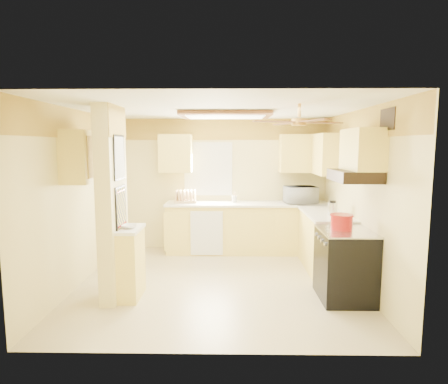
{
  "coord_description": "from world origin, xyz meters",
  "views": [
    {
      "loc": [
        0.17,
        -5.29,
        2.01
      ],
      "look_at": [
        0.08,
        0.35,
        1.3
      ],
      "focal_mm": 30.0,
      "sensor_mm": 36.0,
      "label": 1
    }
  ],
  "objects_px": {
    "microwave": "(301,195)",
    "dutch_oven": "(342,222)",
    "kettle": "(333,208)",
    "bowl": "(129,226)",
    "stove": "(345,265)"
  },
  "relations": [
    {
      "from": "stove",
      "to": "kettle",
      "type": "xyz_separation_m",
      "value": [
        0.07,
        0.94,
        0.58
      ]
    },
    {
      "from": "microwave",
      "to": "dutch_oven",
      "type": "relative_size",
      "value": 1.89
    },
    {
      "from": "dutch_oven",
      "to": "kettle",
      "type": "distance_m",
      "value": 0.88
    },
    {
      "from": "stove",
      "to": "dutch_oven",
      "type": "distance_m",
      "value": 0.56
    },
    {
      "from": "stove",
      "to": "dutch_oven",
      "type": "height_order",
      "value": "dutch_oven"
    },
    {
      "from": "stove",
      "to": "kettle",
      "type": "distance_m",
      "value": 1.11
    },
    {
      "from": "microwave",
      "to": "bowl",
      "type": "bearing_deg",
      "value": 29.76
    },
    {
      "from": "dutch_oven",
      "to": "kettle",
      "type": "bearing_deg",
      "value": 82.27
    },
    {
      "from": "kettle",
      "to": "dutch_oven",
      "type": "bearing_deg",
      "value": -97.73
    },
    {
      "from": "stove",
      "to": "bowl",
      "type": "distance_m",
      "value": 2.84
    },
    {
      "from": "stove",
      "to": "kettle",
      "type": "relative_size",
      "value": 4.15
    },
    {
      "from": "microwave",
      "to": "kettle",
      "type": "height_order",
      "value": "microwave"
    },
    {
      "from": "bowl",
      "to": "stove",
      "type": "bearing_deg",
      "value": 0.61
    },
    {
      "from": "dutch_oven",
      "to": "kettle",
      "type": "xyz_separation_m",
      "value": [
        0.12,
        0.87,
        0.03
      ]
    },
    {
      "from": "stove",
      "to": "bowl",
      "type": "relative_size",
      "value": 4.81
    }
  ]
}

